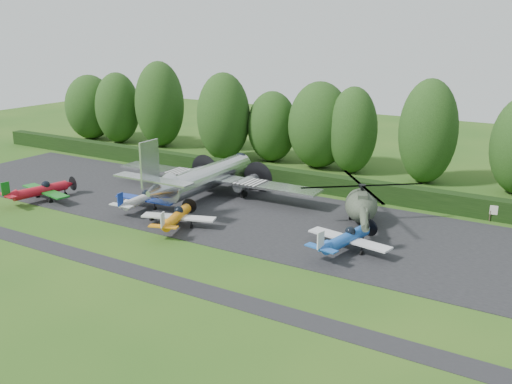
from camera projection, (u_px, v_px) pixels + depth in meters
The scene contains 20 objects.
ground at pixel (142, 236), 50.23m from camera, with size 160.00×160.00×0.00m, color #224E15.
apron at pixel (209, 206), 58.43m from camera, with size 70.00×18.00×0.01m, color black.
taxiway_verge at pixel (91, 259), 45.31m from camera, with size 70.00×2.00×0.00m, color black.
hedgerow at pixel (263, 182), 67.46m from camera, with size 90.00×1.60×2.00m, color black.
transport_plane at pixel (207, 177), 61.15m from camera, with size 24.96×19.14×8.00m.
light_plane_red at pixel (41, 190), 59.92m from camera, with size 7.45×7.83×2.86m.
light_plane_white at pixel (143, 199), 57.31m from camera, with size 6.78×7.13×2.61m.
light_plane_orange at pixel (177, 217), 51.83m from camera, with size 6.89×7.25×2.65m.
light_plane_blue at pixel (346, 239), 46.33m from camera, with size 7.33×7.70×2.82m.
helicopter at pixel (361, 203), 53.00m from camera, with size 11.58×13.55×3.73m.
sign_board at pixel (506, 212), 53.31m from camera, with size 2.82×0.11×1.59m.
tree_0 at pixel (160, 104), 85.92m from camera, with size 7.39×7.39×12.86m.
tree_1 at pixel (118, 108), 89.12m from camera, with size 6.89×6.89×10.97m.
tree_2 at pixel (319, 125), 73.14m from camera, with size 8.04×8.04×11.14m.
tree_3 at pixel (272, 127), 76.90m from camera, with size 6.70×6.70×9.51m.
tree_4 at pixel (90, 107), 92.11m from camera, with size 7.88×7.88×10.35m.
tree_5 at pixel (224, 120), 85.28m from camera, with size 6.54×6.54×8.55m.
tree_7 at pixel (223, 117), 77.25m from camera, with size 7.24×7.24×11.91m.
tree_9 at pixel (428, 132), 65.80m from camera, with size 6.73×6.73×12.18m.
tree_10 at pixel (353, 130), 70.53m from camera, with size 6.09×6.09×10.78m.
Camera 1 is at (33.05, -35.05, 17.83)m, focal length 40.00 mm.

